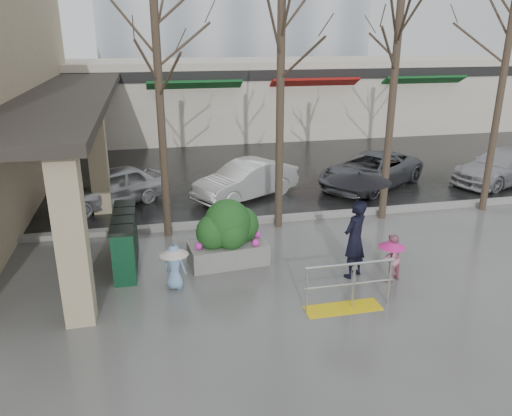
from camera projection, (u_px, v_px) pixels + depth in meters
name	position (u px, v px, depth m)	size (l,w,h in m)	color
ground	(268.00, 288.00, 11.12)	(120.00, 120.00, 0.00)	#51514F
street_asphalt	(185.00, 123.00, 31.38)	(120.00, 36.00, 0.01)	black
curb	(236.00, 222.00, 14.78)	(120.00, 0.30, 0.15)	gray
canopy_slab	(68.00, 89.00, 16.30)	(2.80, 18.00, 0.25)	#2D2823
pillar_front	(72.00, 239.00, 9.28)	(0.55, 0.55, 3.50)	tan
pillar_back	(98.00, 158.00, 15.27)	(0.55, 0.55, 3.50)	tan
storefront_row	(226.00, 97.00, 27.40)	(34.00, 6.74, 4.00)	beige
handrail	(347.00, 292.00, 10.17)	(1.90, 0.50, 1.03)	yellow
tree_west	(156.00, 45.00, 12.34)	(3.20, 3.20, 6.80)	#382B21
tree_midwest	(281.00, 38.00, 12.94)	(3.20, 3.20, 7.00)	#382B21
tree_mideast	(396.00, 52.00, 13.74)	(3.20, 3.20, 6.50)	#382B21
tree_east	(510.00, 32.00, 14.28)	(3.20, 3.20, 7.20)	#382B21
woman	(356.00, 216.00, 11.17)	(1.41, 1.41, 2.52)	black
child_pink	(391.00, 255.00, 11.26)	(0.67, 0.62, 1.11)	#CA7B92
child_blue	(174.00, 262.00, 10.91)	(0.64, 0.64, 1.03)	#759FD0
planter	(228.00, 233.00, 12.08)	(1.95, 1.15, 1.64)	slate
news_boxes	(125.00, 240.00, 12.00)	(0.57, 2.34, 1.30)	#0E3E23
car_a	(110.00, 187.00, 16.23)	(1.49, 3.70, 1.26)	#B1B2B6
car_b	(246.00, 180.00, 17.00)	(1.33, 3.82, 1.26)	white
car_c	(371.00, 170.00, 18.23)	(2.09, 4.53, 1.26)	#53555A
car_d	(503.00, 166.00, 18.71)	(1.77, 4.34, 1.26)	#A6A6AA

